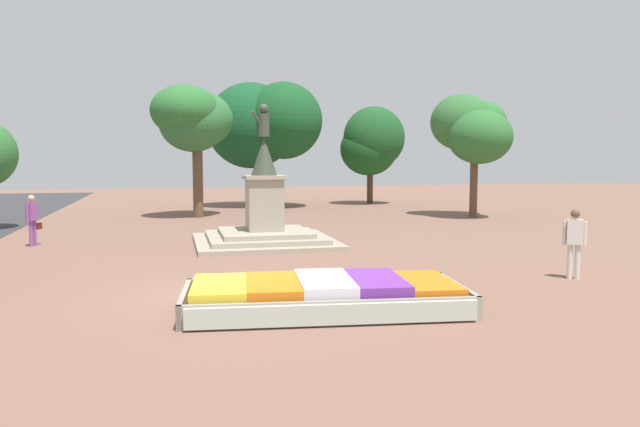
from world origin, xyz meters
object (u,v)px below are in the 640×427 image
Objects in this scene: statue_monument at (265,220)px; pedestrian_near_planter at (574,239)px; flower_planter at (324,296)px; pedestrian_with_handbag at (32,217)px.

pedestrian_near_planter is (6.59, -7.93, 0.20)m from statue_monument.
flower_planter is at bearing -166.61° from pedestrian_near_planter.
statue_monument is at bearing -9.54° from pedestrian_with_handbag.
flower_planter is 9.57m from statue_monument.
statue_monument is 2.76× the size of pedestrian_near_planter.
statue_monument is at bearing 88.73° from flower_planter.
statue_monument reaches higher than pedestrian_near_planter.
pedestrian_with_handbag is at bearing 170.46° from statue_monument.
pedestrian_near_planter reaches higher than pedestrian_with_handbag.
pedestrian_with_handbag is 0.99× the size of pedestrian_near_planter.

